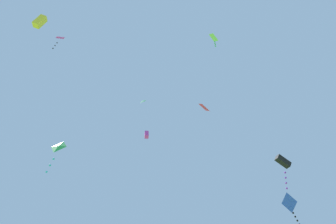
% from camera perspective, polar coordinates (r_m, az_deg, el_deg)
% --- Properties ---
extents(kite_black_box, '(1.57, 1.00, 3.19)m').
position_cam_1_polar(kite_black_box, '(27.63, 24.03, -10.12)').
color(kite_black_box, black).
extents(kite_magenta_diamond, '(0.52, 0.58, 1.38)m').
position_cam_1_polar(kite_magenta_diamond, '(19.22, -22.77, 14.89)').
color(kite_magenta_diamond, '#D6389E').
extents(kite_lime_diamond, '(0.69, 0.73, 1.84)m').
position_cam_1_polar(kite_lime_diamond, '(22.37, 10.21, 15.80)').
color(kite_lime_diamond, '#75D138').
extents(kite_green_delta, '(1.61, 1.57, 1.01)m').
position_cam_1_polar(kite_green_delta, '(42.61, -5.50, 2.40)').
color(kite_green_delta, green).
extents(kite_blue_diamond, '(1.37, 1.36, 3.13)m').
position_cam_1_polar(kite_blue_diamond, '(29.49, 25.34, -17.97)').
color(kite_blue_diamond, blue).
extents(kite_magenta_box, '(0.71, 1.22, 1.47)m').
position_cam_1_polar(kite_magenta_box, '(37.79, -4.74, -4.99)').
color(kite_magenta_box, '#D6389E').
extents(kite_red_diamond, '(0.93, 0.91, 0.79)m').
position_cam_1_polar(kite_red_diamond, '(21.01, 8.12, 1.11)').
color(kite_red_diamond, red).
extents(kite_green_diamond, '(0.65, 0.60, 1.83)m').
position_cam_1_polar(kite_green_diamond, '(14.73, -23.12, -7.19)').
color(kite_green_diamond, green).
extents(kite_yellow_box, '(0.99, 0.69, 1.45)m').
position_cam_1_polar(kite_yellow_box, '(26.68, -26.41, 17.42)').
color(kite_yellow_box, yellow).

